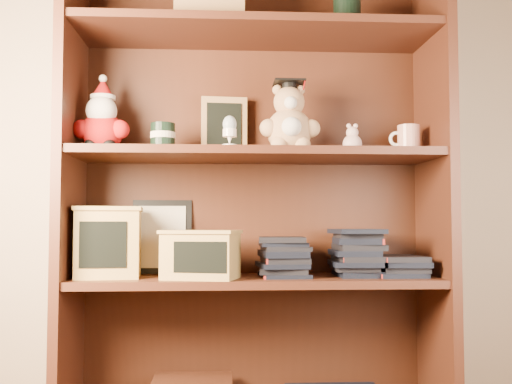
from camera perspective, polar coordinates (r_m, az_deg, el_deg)
bookcase at (r=1.96m, az=-0.16°, el=-1.28°), size 1.20×0.35×1.60m
shelf_lower at (r=1.92m, az=0.00°, el=-8.45°), size 1.14×0.33×0.02m
shelf_upper at (r=1.92m, az=0.00°, el=3.49°), size 1.14×0.33×0.02m
santa_plush at (r=1.97m, az=-14.46°, el=6.51°), size 0.18×0.13×0.25m
teachers_tin at (r=1.94m, az=-8.87°, el=5.21°), size 0.08×0.08×0.09m
chalkboard_plaque at (r=2.05m, az=-3.06°, el=6.17°), size 0.16×0.09×0.20m
egg_cup at (r=1.86m, az=-2.53°, el=5.85°), size 0.05×0.05×0.10m
grad_teddy_bear at (r=1.94m, az=3.20°, el=6.49°), size 0.19×0.17×0.24m
pink_figurine at (r=1.97m, az=9.16°, el=4.81°), size 0.06×0.06×0.10m
teacher_mug at (r=2.02m, az=14.27°, el=4.91°), size 0.10×0.07×0.09m
certificate_frame at (r=2.06m, az=-8.96°, el=-4.23°), size 0.20×0.05×0.25m
treats_box at (r=1.94m, az=-13.83°, el=-4.62°), size 0.22×0.22×0.22m
pencils_box at (r=1.85m, az=-5.26°, el=-5.90°), size 0.26×0.21×0.15m
book_stack_left at (r=1.92m, az=2.70°, el=-6.15°), size 0.14×0.20×0.13m
book_stack_mid at (r=1.96m, az=9.50°, el=-5.82°), size 0.14×0.20×0.14m
book_stack_right at (r=2.00m, az=13.44°, el=-6.88°), size 0.14×0.20×0.06m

